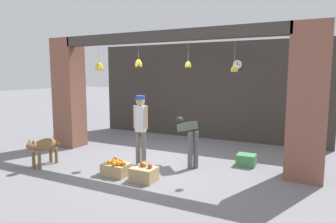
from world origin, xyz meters
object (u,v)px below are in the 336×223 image
(wall_clock, at_px, (237,64))
(fruit_crate_oranges, at_px, (116,168))
(worker_stooping, at_px, (188,135))
(dog, at_px, (43,146))
(water_bottle, at_px, (144,167))
(produce_box_green, at_px, (246,160))
(shopkeeper, at_px, (141,125))
(fruit_crate_apples, at_px, (144,173))

(wall_clock, bearing_deg, fruit_crate_oranges, -108.84)
(worker_stooping, xyz_separation_m, fruit_crate_oranges, (-1.04, -1.24, -0.55))
(dog, xyz_separation_m, water_bottle, (2.22, 0.60, -0.33))
(produce_box_green, bearing_deg, shopkeeper, -154.16)
(fruit_crate_apples, height_order, wall_clock, wall_clock)
(fruit_crate_apples, relative_size, water_bottle, 1.72)
(worker_stooping, bearing_deg, dog, 156.01)
(shopkeeper, height_order, fruit_crate_apples, shopkeeper)
(shopkeeper, xyz_separation_m, fruit_crate_oranges, (-0.09, -0.79, -0.77))
(dog, relative_size, worker_stooping, 0.92)
(worker_stooping, height_order, wall_clock, wall_clock)
(dog, distance_m, fruit_crate_apples, 2.48)
(worker_stooping, bearing_deg, produce_box_green, -25.79)
(wall_clock, bearing_deg, fruit_crate_apples, -100.03)
(dog, relative_size, produce_box_green, 2.41)
(produce_box_green, height_order, water_bottle, water_bottle)
(shopkeeper, xyz_separation_m, wall_clock, (1.30, 3.29, 1.40))
(fruit_crate_apples, distance_m, wall_clock, 4.70)
(shopkeeper, bearing_deg, produce_box_green, -159.19)
(dog, height_order, fruit_crate_apples, dog)
(shopkeeper, distance_m, produce_box_green, 2.48)
(wall_clock, bearing_deg, water_bottle, -104.45)
(water_bottle, bearing_deg, worker_stooping, 55.66)
(dog, relative_size, water_bottle, 3.63)
(dog, distance_m, worker_stooping, 3.20)
(produce_box_green, xyz_separation_m, water_bottle, (-1.78, -1.46, -0.00))
(dog, distance_m, fruit_crate_oranges, 1.83)
(worker_stooping, height_order, water_bottle, worker_stooping)
(dog, bearing_deg, worker_stooping, 112.22)
(wall_clock, bearing_deg, shopkeeper, -111.55)
(produce_box_green, bearing_deg, worker_stooping, -154.02)
(dog, height_order, wall_clock, wall_clock)
(dog, distance_m, shopkeeper, 2.19)
(shopkeeper, xyz_separation_m, worker_stooping, (0.95, 0.46, -0.21))
(fruit_crate_apples, bearing_deg, wall_clock, 79.97)
(worker_stooping, distance_m, fruit_crate_apples, 1.43)
(dog, relative_size, wall_clock, 3.49)
(dog, height_order, worker_stooping, worker_stooping)
(fruit_crate_apples, distance_m, produce_box_green, 2.40)
(dog, relative_size, shopkeeper, 0.62)
(produce_box_green, height_order, wall_clock, wall_clock)
(fruit_crate_apples, height_order, produce_box_green, fruit_crate_apples)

